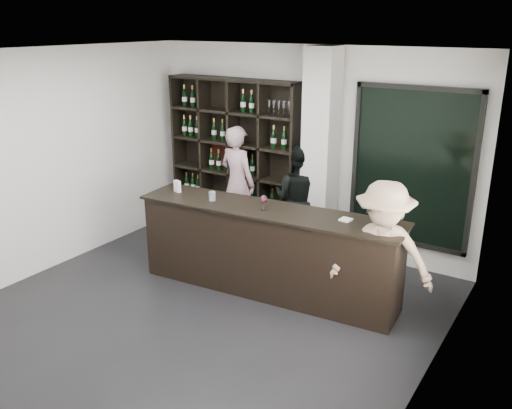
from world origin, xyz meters
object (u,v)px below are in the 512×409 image
Objects in this scene: wine_shelf at (234,158)px; customer at (382,257)px; taster_pink at (238,183)px; tasting_counter at (267,251)px; taster_black at (299,199)px.

wine_shelf is 3.34m from customer.
wine_shelf is 1.38× the size of taster_pink.
wine_shelf is at bearing 130.89° from tasting_counter.
tasting_counter is at bearing 163.41° from customer.
taster_black is at bearing -7.60° from wine_shelf.
customer reaches higher than taster_black.
wine_shelf is at bearing -11.07° from taster_black.
tasting_counter is 2.06× the size of taster_black.
tasting_counter is 1.89m from taster_pink.
tasting_counter is 1.89× the size of taster_pink.
taster_pink is (0.17, -0.17, -0.33)m from wine_shelf.
tasting_counter is 1.48m from customer.
taster_pink is 1.07m from taster_black.
taster_pink reaches higher than customer.
taster_pink is 1.09× the size of taster_black.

